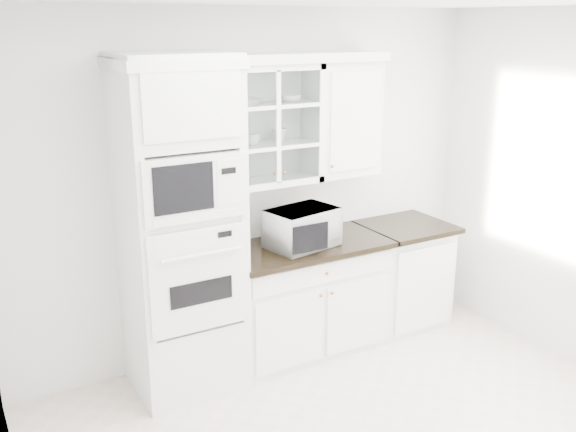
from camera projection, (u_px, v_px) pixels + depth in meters
room_shell at (354, 163)px, 3.82m from camera, size 4.00×3.50×2.70m
oven_column at (181, 230)px, 4.45m from camera, size 0.76×0.68×2.40m
base_cabinet_run at (304, 296)px, 5.18m from camera, size 1.32×0.67×0.92m
extra_base_cabinet at (401, 273)px, 5.65m from camera, size 0.72×0.67×0.92m
upper_cabinet_glass at (268, 125)px, 4.77m from camera, size 0.80×0.33×0.90m
upper_cabinet_solid at (343, 118)px, 5.09m from camera, size 0.55×0.33×0.90m
crown_molding at (256, 59)px, 4.56m from camera, size 2.14×0.38×0.07m
countertop_microwave at (301, 227)px, 4.94m from camera, size 0.59×0.52×0.30m
bowl_a at (248, 101)px, 4.63m from camera, size 0.22×0.22×0.05m
bowl_b at (290, 98)px, 4.82m from camera, size 0.19×0.19×0.05m
cup_a at (252, 140)px, 4.73m from camera, size 0.14×0.14×0.09m
cup_b at (280, 135)px, 4.85m from camera, size 0.14×0.14×0.11m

